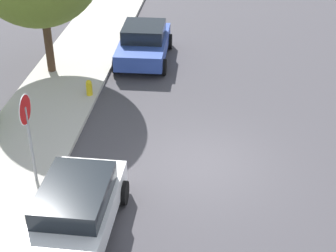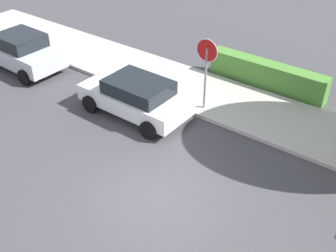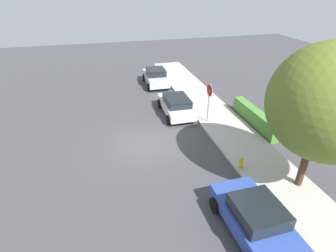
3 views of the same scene
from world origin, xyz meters
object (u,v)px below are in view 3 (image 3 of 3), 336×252
at_px(parked_car_blue, 255,218).
at_px(fire_hydrant, 241,163).
at_px(street_tree_near_corner, 330,103).
at_px(stop_sign, 209,97).
at_px(parked_car_white, 176,105).
at_px(parked_car_silver, 156,77).

height_order(parked_car_blue, fire_hydrant, parked_car_blue).
height_order(street_tree_near_corner, fire_hydrant, street_tree_near_corner).
xyz_separation_m(stop_sign, parked_car_blue, (8.57, -1.69, -1.17)).
bearing_deg(fire_hydrant, parked_car_white, -168.73).
relative_size(parked_car_white, parked_car_silver, 1.02).
height_order(parked_car_silver, fire_hydrant, parked_car_silver).
xyz_separation_m(stop_sign, fire_hydrant, (5.04, -0.26, -1.55)).
height_order(stop_sign, street_tree_near_corner, street_tree_near_corner).
xyz_separation_m(parked_car_silver, street_tree_near_corner, (15.13, 3.54, 3.51)).
distance_m(parked_car_silver, parked_car_blue, 16.67).
relative_size(parked_car_white, fire_hydrant, 5.60).
height_order(parked_car_white, parked_car_silver, parked_car_silver).
bearing_deg(fire_hydrant, street_tree_near_corner, 46.66).
bearing_deg(stop_sign, fire_hydrant, -2.92).
bearing_deg(street_tree_near_corner, parked_car_silver, -166.81).
bearing_deg(parked_car_silver, parked_car_white, 0.64).
relative_size(parked_car_silver, parked_car_blue, 1.02).
bearing_deg(street_tree_near_corner, parked_car_white, -158.55).
relative_size(stop_sign, fire_hydrant, 3.86).
xyz_separation_m(parked_car_white, parked_car_blue, (10.39, -0.06, 0.02)).
bearing_deg(street_tree_near_corner, parked_car_blue, -66.44).
relative_size(parked_car_white, street_tree_near_corner, 0.60).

